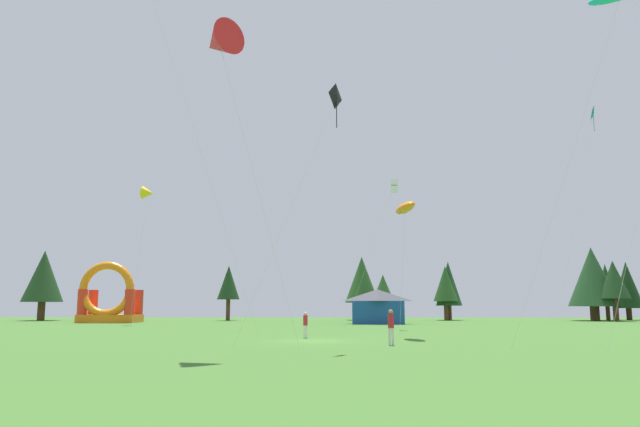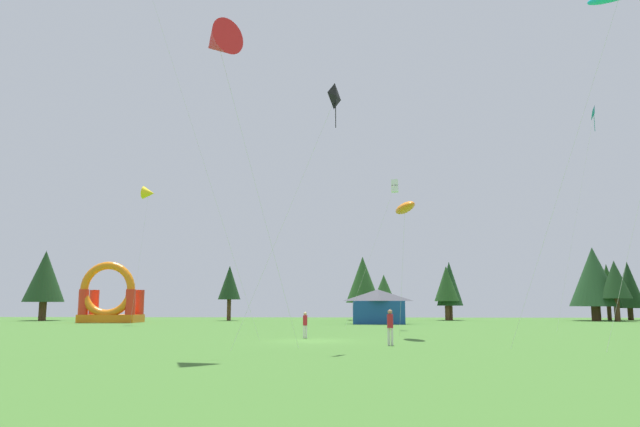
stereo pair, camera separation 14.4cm
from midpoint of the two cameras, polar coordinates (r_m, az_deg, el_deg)
ground_plane at (r=35.03m, az=-0.63°, el=-12.01°), size 120.00×120.00×0.00m
kite_red_delta at (r=28.86m, az=-9.52°, el=15.74°), size 4.63×5.03×14.83m
kite_yellow_delta at (r=66.55m, az=-15.89°, el=1.88°), size 1.43×3.87×14.53m
kite_teal_diamond at (r=54.85m, az=24.67°, el=8.41°), size 5.09×2.38×18.04m
kite_white_box at (r=53.15m, az=7.17°, el=2.58°), size 4.79×0.91×12.89m
kite_orange_parafoil at (r=39.12m, az=8.18°, el=0.53°), size 1.64×4.10×8.72m
kite_black_diamond at (r=30.45m, az=1.68°, el=10.80°), size 5.12×1.86×12.78m
person_midfield at (r=37.85m, az=-1.31°, el=-10.31°), size 0.36×0.36×1.60m
person_near_camera at (r=31.52m, az=6.81°, el=-10.37°), size 0.33×0.33×1.81m
inflatable_orange_dome at (r=72.83m, az=-19.30°, el=-7.86°), size 6.49×3.92×6.84m
festival_tent at (r=64.72m, az=5.61°, el=-8.78°), size 5.37×3.82×3.62m
tree_row_0 at (r=84.87m, az=-24.62°, el=-5.46°), size 5.07×5.07×8.87m
tree_row_1 at (r=78.02m, az=-8.53°, el=-6.54°), size 2.85×2.85×6.95m
tree_row_2 at (r=79.32m, az=4.13°, el=-6.31°), size 4.42×4.42×8.25m
tree_row_3 at (r=75.63m, az=6.14°, el=-7.40°), size 3.43×3.43×5.71m
tree_row_4 at (r=79.77m, az=11.96°, el=-6.57°), size 3.16×3.16×6.95m
tree_row_5 at (r=80.65m, az=12.24°, el=-6.54°), size 3.37×3.37×7.57m
tree_row_6 at (r=83.58m, az=24.59°, el=-5.49°), size 6.18×6.18×9.21m
tree_row_7 at (r=82.06m, az=26.24°, el=-5.68°), size 3.66×3.66×7.35m
tree_row_8 at (r=87.05m, az=25.65°, el=-6.02°), size 2.89×2.89×7.27m
tree_row_9 at (r=88.64m, az=27.27°, el=-6.05°), size 3.79×3.79×7.59m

